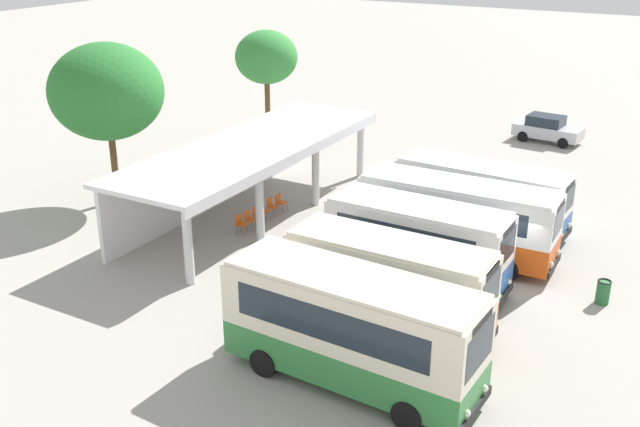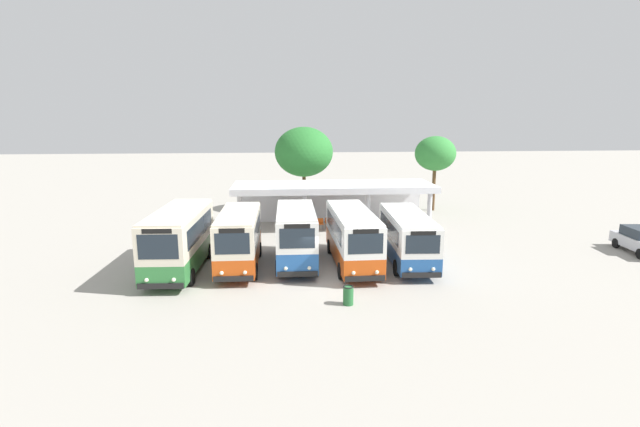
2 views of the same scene
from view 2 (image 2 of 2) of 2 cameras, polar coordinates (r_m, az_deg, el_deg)
The scene contains 16 objects.
ground_plane at distance 25.43m, azimuth 0.62°, elevation -7.91°, with size 180.00×180.00×0.00m, color #A39E93.
city_bus_nearest_orange at distance 27.28m, azimuth -16.72°, elevation -2.86°, with size 2.73×7.87×3.48m.
city_bus_second_in_row at distance 27.13m, azimuth -9.80°, elevation -2.87°, with size 2.29×6.92×3.24m.
city_bus_middle_cream at distance 27.36m, azimuth -2.92°, elevation -2.52°, with size 2.40×6.72×3.30m.
city_bus_fourth_amber at distance 27.33m, azimuth 3.96°, elevation -2.65°, with size 2.39×7.97×3.20m.
city_bus_fifth_blue at distance 28.10m, azimuth 10.53°, elevation -2.67°, with size 2.57×7.61×2.97m.
terminal_canopy at distance 37.27m, azimuth 1.54°, elevation 2.52°, with size 15.52×4.97×3.40m.
waiting_chair_end_by_column at distance 36.05m, azimuth -1.89°, elevation -1.15°, with size 0.46×0.46×0.86m.
waiting_chair_second_from_end at distance 36.05m, azimuth -0.92°, elevation -1.14°, with size 0.46×0.46×0.86m.
waiting_chair_middle_seat at distance 36.06m, azimuth 0.06°, elevation -1.14°, with size 0.46×0.46×0.86m.
waiting_chair_fourth_seat at distance 36.23m, azimuth 1.01°, elevation -1.08°, with size 0.46×0.46×0.86m.
waiting_chair_fifth_seat at distance 36.22m, azimuth 1.98°, elevation -1.09°, with size 0.46×0.46×0.86m.
waiting_chair_far_end_seat at distance 36.24m, azimuth 2.96°, elevation -1.09°, with size 0.46×0.46×0.86m.
roadside_tree_behind_canopy at distance 42.83m, azimuth -1.97°, elevation 7.47°, with size 5.27×5.27×7.63m.
roadside_tree_east_of_canopy at distance 44.10m, azimuth 13.82°, elevation 7.05°, with size 3.68×3.68×6.81m.
litter_bin_apron at distance 22.00m, azimuth 3.45°, elevation -9.87°, with size 0.49×0.49×0.90m.
Camera 2 is at (-2.27, -23.85, 8.54)m, focal length 26.36 mm.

